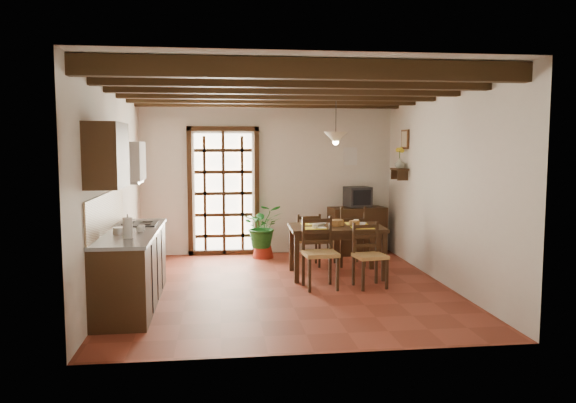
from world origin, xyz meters
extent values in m
plane|color=brown|center=(0.00, 0.00, 0.00)|extent=(5.00, 5.00, 0.00)
cube|color=silver|center=(0.00, 2.50, 1.40)|extent=(4.50, 0.02, 2.80)
cube|color=silver|center=(0.00, -2.50, 1.40)|extent=(4.50, 0.02, 2.80)
cube|color=silver|center=(-2.25, 0.00, 1.40)|extent=(0.02, 5.00, 2.80)
cube|color=silver|center=(2.25, 0.00, 1.40)|extent=(0.02, 5.00, 2.80)
cube|color=white|center=(0.00, 0.00, 2.80)|extent=(4.50, 5.00, 0.02)
cube|color=black|center=(0.00, -2.10, 2.69)|extent=(4.50, 0.14, 0.20)
cube|color=black|center=(0.00, -1.26, 2.69)|extent=(4.50, 0.14, 0.20)
cube|color=black|center=(0.00, -0.42, 2.69)|extent=(4.50, 0.14, 0.20)
cube|color=black|center=(0.00, 0.42, 2.69)|extent=(4.50, 0.14, 0.20)
cube|color=black|center=(0.00, 1.26, 2.69)|extent=(4.50, 0.14, 0.20)
cube|color=black|center=(0.00, 2.10, 2.69)|extent=(4.50, 0.14, 0.20)
cube|color=white|center=(-0.80, 2.49, 1.10)|extent=(1.01, 0.02, 2.11)
cube|color=black|center=(-0.80, 2.44, 2.24)|extent=(1.26, 0.10, 0.08)
cube|color=black|center=(-1.39, 2.44, 1.10)|extent=(0.08, 0.10, 2.28)
cube|color=black|center=(-0.21, 2.44, 1.10)|extent=(0.08, 0.10, 2.28)
cube|color=black|center=(-0.80, 2.42, 1.10)|extent=(1.01, 0.03, 2.02)
cube|color=black|center=(-1.95, -0.60, 0.44)|extent=(0.60, 2.20, 0.88)
cube|color=slate|center=(-1.95, -0.60, 0.90)|extent=(0.64, 2.25, 0.04)
cube|color=tan|center=(-2.23, -0.60, 1.13)|extent=(0.02, 2.20, 0.50)
cube|color=black|center=(-2.08, -1.30, 1.85)|extent=(0.35, 0.80, 0.70)
cube|color=white|center=(-2.05, -0.05, 1.75)|extent=(0.38, 0.60, 0.50)
cube|color=silver|center=(-2.05, -0.05, 1.48)|extent=(0.32, 0.55, 0.04)
cube|color=black|center=(-1.95, -0.05, 0.93)|extent=(0.50, 0.55, 0.02)
cylinder|color=white|center=(-1.90, -1.15, 1.03)|extent=(0.11, 0.11, 0.24)
cylinder|color=silver|center=(-2.05, -0.85, 0.95)|extent=(0.14, 0.14, 0.10)
cube|color=#311E10|center=(0.85, 0.59, 0.73)|extent=(1.42, 0.94, 0.05)
cube|color=#311E10|center=(0.85, 0.59, 0.65)|extent=(1.28, 0.85, 0.10)
cube|color=#311E10|center=(1.50, 0.96, 0.35)|extent=(0.07, 0.07, 0.70)
cube|color=#311E10|center=(0.23, 1.00, 0.35)|extent=(0.07, 0.07, 0.70)
cube|color=#311E10|center=(1.47, 0.18, 0.35)|extent=(0.07, 0.07, 0.70)
cube|color=#311E10|center=(0.20, 0.23, 0.35)|extent=(0.07, 0.07, 0.70)
cube|color=#AF874A|center=(0.48, -0.12, 0.48)|extent=(0.48, 0.46, 0.05)
cube|color=black|center=(0.46, 0.06, 0.73)|extent=(0.45, 0.07, 0.49)
cube|color=black|center=(0.48, -0.12, 0.24)|extent=(0.46, 0.44, 0.48)
cube|color=#AF874A|center=(1.17, -0.14, 0.44)|extent=(0.47, 0.45, 0.05)
cube|color=black|center=(1.14, 0.02, 0.66)|extent=(0.41, 0.10, 0.45)
cube|color=black|center=(1.17, -0.14, 0.22)|extent=(0.44, 0.43, 0.44)
cube|color=#AF874A|center=(0.53, 1.33, 0.43)|extent=(0.40, 0.38, 0.05)
cube|color=black|center=(0.53, 1.17, 0.65)|extent=(0.40, 0.04, 0.44)
cube|color=black|center=(0.53, 1.33, 0.21)|extent=(0.38, 0.36, 0.43)
cube|color=#AF874A|center=(1.22, 1.30, 0.48)|extent=(0.48, 0.46, 0.05)
cube|color=black|center=(1.24, 1.12, 0.73)|extent=(0.45, 0.07, 0.49)
cube|color=black|center=(1.22, 1.30, 0.24)|extent=(0.46, 0.44, 0.48)
cube|color=yellow|center=(0.50, 0.37, 0.75)|extent=(0.32, 0.24, 0.01)
cube|color=yellow|center=(1.20, 0.37, 0.75)|extent=(0.32, 0.24, 0.01)
cube|color=yellow|center=(0.50, 0.81, 0.75)|extent=(0.32, 0.24, 0.01)
cube|color=yellow|center=(1.20, 0.81, 0.75)|extent=(0.32, 0.24, 0.01)
cylinder|color=olive|center=(0.85, 0.59, 0.80)|extent=(0.22, 0.22, 0.09)
imported|color=white|center=(0.61, 0.65, 0.78)|extent=(0.26, 0.26, 0.05)
cube|color=black|center=(1.58, 2.23, 0.42)|extent=(1.04, 0.57, 0.84)
cube|color=black|center=(1.58, 2.23, 1.03)|extent=(0.48, 0.45, 0.36)
cube|color=black|center=(1.58, 2.04, 1.03)|extent=(0.33, 0.08, 0.27)
cube|color=white|center=(1.50, 2.48, 1.75)|extent=(0.25, 0.03, 0.32)
cone|color=maroon|center=(-0.13, 2.08, 0.11)|extent=(0.37, 0.37, 0.23)
imported|color=#144C19|center=(-0.13, 2.08, 0.57)|extent=(1.83, 1.59, 1.96)
cube|color=black|center=(2.14, 1.60, 1.55)|extent=(0.20, 0.42, 0.03)
cube|color=black|center=(2.14, 1.43, 1.46)|extent=(0.18, 0.03, 0.18)
cube|color=black|center=(2.14, 1.77, 1.46)|extent=(0.18, 0.03, 0.18)
imported|color=#B2BFB2|center=(2.14, 1.60, 1.65)|extent=(0.15, 0.15, 0.15)
sphere|color=yellow|center=(2.14, 1.60, 1.86)|extent=(0.14, 0.14, 0.14)
cylinder|color=#144C19|center=(2.14, 1.60, 1.71)|extent=(0.01, 0.01, 0.28)
cube|color=brown|center=(2.23, 1.60, 2.05)|extent=(0.03, 0.32, 0.32)
cube|color=#C3B292|center=(2.21, 1.60, 2.05)|extent=(0.01, 0.26, 0.26)
cylinder|color=black|center=(0.85, 0.69, 2.45)|extent=(0.01, 0.01, 0.70)
cone|color=beige|center=(0.85, 0.69, 2.08)|extent=(0.36, 0.36, 0.14)
sphere|color=#FFD88C|center=(0.85, 0.69, 2.00)|extent=(0.09, 0.09, 0.09)
camera|label=1|loc=(-0.88, -7.54, 1.97)|focal=35.00mm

